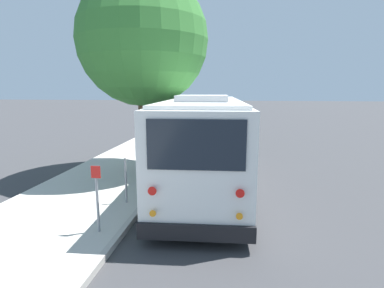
# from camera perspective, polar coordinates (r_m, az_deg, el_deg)

# --- Properties ---
(ground_plane) EXTENTS (160.00, 160.00, 0.00)m
(ground_plane) POSITION_cam_1_polar(r_m,az_deg,el_deg) (11.84, 2.53, -6.34)
(ground_plane) COLOR #3D3D3F
(sidewalk_slab) EXTENTS (80.00, 4.03, 0.15)m
(sidewalk_slab) POSITION_cam_1_polar(r_m,az_deg,el_deg) (12.65, -13.91, -5.19)
(sidewalk_slab) COLOR beige
(sidewalk_slab) RESTS_ON ground
(curb_strip) EXTENTS (80.00, 0.14, 0.15)m
(curb_strip) POSITION_cam_1_polar(r_m,az_deg,el_deg) (12.04, -4.62, -5.70)
(curb_strip) COLOR #AAA69D
(curb_strip) RESTS_ON ground
(shuttle_bus) EXTENTS (8.80, 3.20, 3.24)m
(shuttle_bus) POSITION_cam_1_polar(r_m,az_deg,el_deg) (10.26, 2.32, 0.94)
(shuttle_bus) COLOR white
(shuttle_bus) RESTS_ON ground
(parked_sedan_tan) EXTENTS (4.64, 1.91, 1.33)m
(parked_sedan_tan) POSITION_cam_1_polar(r_m,az_deg,el_deg) (21.20, 4.15, 2.83)
(parked_sedan_tan) COLOR tan
(parked_sedan_tan) RESTS_ON ground
(parked_sedan_white) EXTENTS (4.41, 1.84, 1.27)m
(parked_sedan_white) POSITION_cam_1_polar(r_m,az_deg,el_deg) (28.31, 5.33, 4.65)
(parked_sedan_white) COLOR silver
(parked_sedan_white) RESTS_ON ground
(parked_sedan_navy) EXTENTS (4.50, 2.00, 1.30)m
(parked_sedan_navy) POSITION_cam_1_polar(r_m,az_deg,el_deg) (35.54, 5.58, 5.83)
(parked_sedan_navy) COLOR #19234C
(parked_sedan_navy) RESTS_ON ground
(parked_sedan_silver) EXTENTS (4.42, 1.93, 1.31)m
(parked_sedan_silver) POSITION_cam_1_polar(r_m,az_deg,el_deg) (42.75, 5.70, 6.60)
(parked_sedan_silver) COLOR #A8AAAF
(parked_sedan_silver) RESTS_ON ground
(street_tree) EXTENTS (5.11, 5.11, 8.45)m
(street_tree) POSITION_cam_1_polar(r_m,az_deg,el_deg) (12.72, -9.15, 20.27)
(street_tree) COLOR brown
(street_tree) RESTS_ON sidewalk_slab
(sign_post_near) EXTENTS (0.06, 0.22, 1.57)m
(sign_post_near) POSITION_cam_1_polar(r_m,az_deg,el_deg) (7.26, -17.60, -9.82)
(sign_post_near) COLOR gray
(sign_post_near) RESTS_ON sidewalk_slab
(sign_post_far) EXTENTS (0.06, 0.06, 1.33)m
(sign_post_far) POSITION_cam_1_polar(r_m,az_deg,el_deg) (8.91, -12.49, -6.79)
(sign_post_far) COLOR gray
(sign_post_far) RESTS_ON sidewalk_slab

